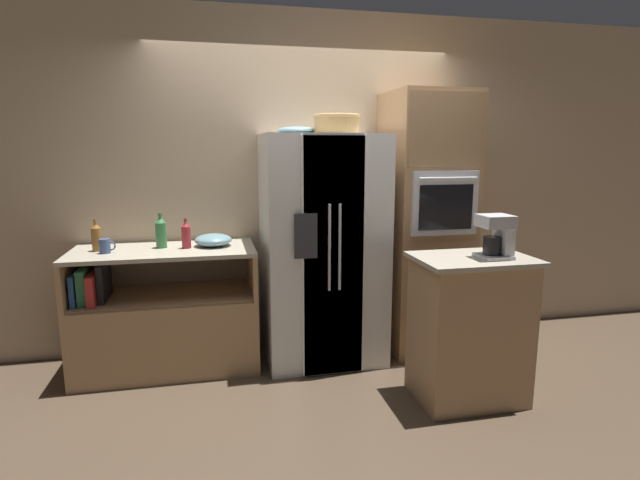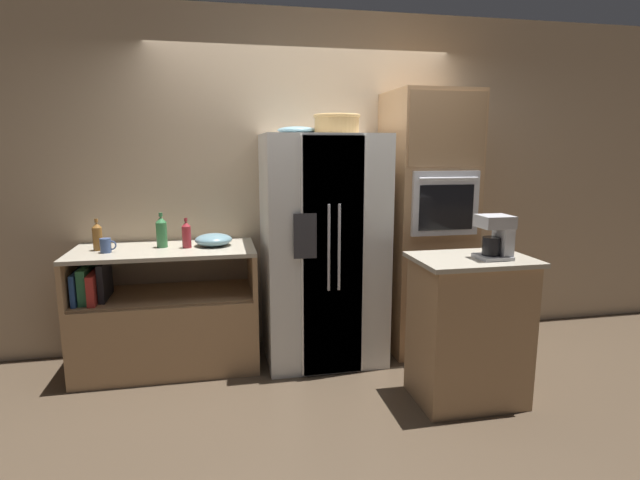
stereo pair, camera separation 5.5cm
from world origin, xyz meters
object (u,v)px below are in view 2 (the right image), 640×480
wall_oven (426,223)px  bottle_short (162,232)px  bottle_wide (97,236)px  fruit_bowl (297,130)px  mug (106,245)px  coffee_maker (497,235)px  wicker_basket (337,123)px  bottle_tall (186,234)px  refrigerator (322,249)px  mixing_bowl (214,240)px

wall_oven → bottle_short: bearing=178.7°
bottle_wide → fruit_bowl: bearing=0.0°
mug → coffee_maker: size_ratio=0.40×
wicker_basket → bottle_tall: size_ratio=1.56×
wall_oven → mug: bearing=-178.3°
bottle_wide → bottle_short: bearing=3.2°
refrigerator → fruit_bowl: fruit_bowl is taller
refrigerator → coffee_maker: size_ratio=6.40×
refrigerator → bottle_wide: bearing=177.5°
fruit_bowl → coffee_maker: (1.12, -1.05, -0.68)m
mixing_bowl → fruit_bowl: bearing=-0.7°
wicker_basket → mug: size_ratio=3.13×
fruit_bowl → wall_oven: bearing=-1.3°
fruit_bowl → bottle_wide: size_ratio=1.28×
bottle_short → mug: (-0.38, -0.12, -0.07)m
refrigerator → mug: bearing=-179.1°
coffee_maker → mug: bearing=159.5°
fruit_bowl → mug: (-1.43, -0.10, -0.83)m
mixing_bowl → wall_oven: bearing=-1.1°
fruit_bowl → coffee_maker: fruit_bowl is taller
wicker_basket → fruit_bowl: wicker_basket is taller
mug → mixing_bowl: mug is taller
fruit_bowl → bottle_tall: fruit_bowl is taller
bottle_wide → mug: bearing=-52.6°
bottle_tall → coffee_maker: coffee_maker is taller
fruit_bowl → bottle_tall: 1.16m
wicker_basket → mug: wicker_basket is taller
bottle_tall → mixing_bowl: (0.20, 0.04, -0.06)m
wall_oven → mug: wall_oven is taller
bottle_short → mixing_bowl: bearing=-2.4°
bottle_short → coffee_maker: (2.17, -1.07, 0.08)m
mug → coffee_maker: coffee_maker is taller
mug → refrigerator: bearing=0.9°
wall_oven → coffee_maker: bearing=-87.8°
bottle_wide → mixing_bowl: 0.84m
bottle_wide → coffee_maker: bearing=-21.8°
bottle_short → mug: 0.40m
coffee_maker → bottle_wide: bearing=158.2°
bottle_tall → bottle_short: bottle_short is taller
bottle_wide → wicker_basket: bearing=-4.1°
bottle_short → mixing_bowl: bottle_short is taller
wicker_basket → mixing_bowl: wicker_basket is taller
bottle_short → bottle_wide: (-0.45, -0.03, -0.01)m
bottle_tall → wall_oven: bearing=0.3°
bottle_tall → bottle_short: 0.20m
wicker_basket → bottle_short: wicker_basket is taller
wall_oven → bottle_tall: size_ratio=9.34×
refrigerator → wall_oven: size_ratio=0.84×
bottle_wide → coffee_maker: 2.82m
fruit_bowl → mug: fruit_bowl is taller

